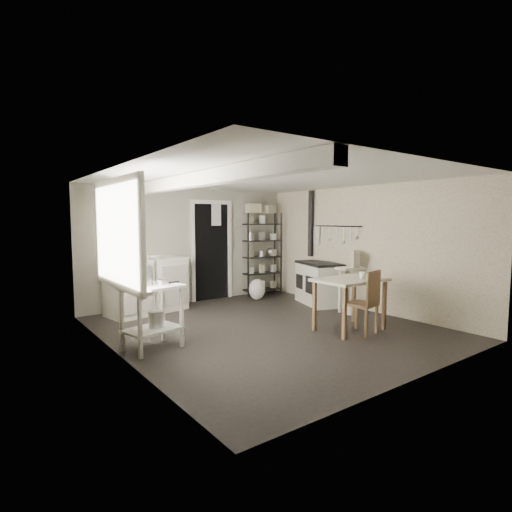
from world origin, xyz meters
TOP-DOWN VIEW (x-y plane):
  - floor at (0.00, 0.00)m, footprint 5.00×5.00m
  - ceiling at (0.00, 0.00)m, footprint 5.00×5.00m
  - wall_back at (0.00, 2.50)m, footprint 4.50×0.02m
  - wall_front at (0.00, -2.50)m, footprint 4.50×0.02m
  - wall_left at (-2.25, 0.00)m, footprint 0.02×5.00m
  - wall_right at (2.25, 0.00)m, footprint 0.02×5.00m
  - window at (-2.22, 0.20)m, footprint 0.12×1.76m
  - doorway at (0.45, 2.47)m, footprint 0.96×0.10m
  - ceiling_beam at (-1.20, 0.00)m, footprint 0.18×5.00m
  - wallpaper_panel at (2.24, 0.00)m, footprint 0.01×5.00m
  - utensil_rail at (2.19, 0.60)m, footprint 0.06×1.20m
  - prep_table at (-1.82, 0.10)m, footprint 0.82×0.66m
  - stockpot at (-1.90, 0.20)m, footprint 0.35×0.35m
  - saucepan at (-1.68, 0.09)m, footprint 0.19×0.19m
  - bucket at (-1.76, 0.10)m, footprint 0.25×0.25m
  - base_cabinets at (-1.10, 2.11)m, footprint 1.59×0.93m
  - mixing_bowl at (-1.00, 2.00)m, footprint 0.37×0.37m
  - counter_cup at (-1.43, 2.02)m, footprint 0.15×0.15m
  - shelf_rack at (1.65, 2.31)m, footprint 0.91×0.47m
  - shelf_jar at (1.37, 2.36)m, footprint 0.09×0.09m
  - storage_box_a at (1.40, 2.30)m, footprint 0.34×0.31m
  - storage_box_b at (1.81, 2.28)m, footprint 0.31×0.29m
  - stove at (1.92, 0.80)m, footprint 0.89×1.19m
  - stovepipe at (2.17, 1.30)m, footprint 0.13×0.13m
  - side_ledge at (1.95, 0.03)m, footprint 0.55×0.33m
  - oats_box at (1.95, -0.03)m, footprint 0.19×0.24m
  - work_table at (0.93, -0.83)m, footprint 1.05×0.73m
  - table_cup at (1.08, -0.93)m, footprint 0.12×0.12m
  - chair at (0.93, -1.05)m, footprint 0.46×0.48m
  - flour_sack at (1.20, 1.88)m, footprint 0.37×0.32m
  - floor_crock at (1.73, -0.18)m, footprint 0.15×0.15m

SIDE VIEW (x-z plane):
  - floor at x=0.00m, z-range 0.00..0.00m
  - floor_crock at x=1.73m, z-range 0.00..0.15m
  - flour_sack at x=1.20m, z-range 0.02..0.46m
  - work_table at x=0.93m, z-range -0.02..0.78m
  - bucket at x=-1.76m, z-range 0.28..0.49m
  - prep_table at x=-1.82m, z-range -0.02..0.82m
  - side_ledge at x=1.95m, z-range 0.02..0.84m
  - stove at x=1.92m, z-range 0.02..0.86m
  - base_cabinets at x=-1.10m, z-range -0.03..0.95m
  - chair at x=0.93m, z-range 0.01..0.96m
  - table_cup at x=1.08m, z-range 0.76..0.86m
  - saucepan at x=-1.68m, z-range 0.80..0.90m
  - stockpot at x=-1.90m, z-range 0.79..1.09m
  - shelf_rack at x=1.65m, z-range 0.04..1.86m
  - mixing_bowl at x=-1.00m, z-range 0.92..0.99m
  - counter_cup at x=-1.43m, z-range 0.92..1.01m
  - doorway at x=0.45m, z-range -0.04..2.04m
  - oats_box at x=1.95m, z-range 0.85..1.17m
  - wall_back at x=0.00m, z-range 0.00..2.30m
  - wall_front at x=0.00m, z-range 0.00..2.30m
  - wall_left at x=-2.25m, z-range 0.00..2.30m
  - wall_right at x=2.25m, z-range 0.00..2.30m
  - wallpaper_panel at x=2.24m, z-range 0.00..2.30m
  - shelf_jar at x=1.37m, z-range 1.27..1.46m
  - window at x=-2.22m, z-range 0.86..2.14m
  - utensil_rail at x=2.19m, z-range 1.33..1.77m
  - stovepipe at x=2.17m, z-range 0.81..2.37m
  - storage_box_b at x=1.81m, z-range 1.90..2.08m
  - storage_box_a at x=1.40m, z-range 1.91..2.11m
  - ceiling_beam at x=-1.20m, z-range 2.11..2.29m
  - ceiling at x=0.00m, z-range 2.30..2.30m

